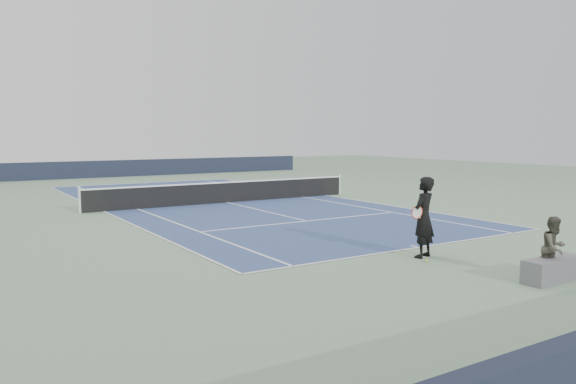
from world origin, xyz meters
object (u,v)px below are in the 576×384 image
tennis_net (227,192)px  spectator_bench (554,258)px  tennis_ball (427,261)px  tennis_player (423,217)px

tennis_net → spectator_bench: spectator_bench is taller
tennis_net → tennis_ball: tennis_net is taller
tennis_player → tennis_ball: 1.14m
tennis_net → spectator_bench: bearing=-90.5°
tennis_net → tennis_player: bearing=-93.5°
tennis_net → spectator_bench: (-0.14, -15.92, -0.00)m
tennis_player → tennis_ball: tennis_player is taller
tennis_net → tennis_player: 12.82m
tennis_ball → spectator_bench: size_ratio=0.04×
tennis_net → tennis_player: tennis_player is taller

